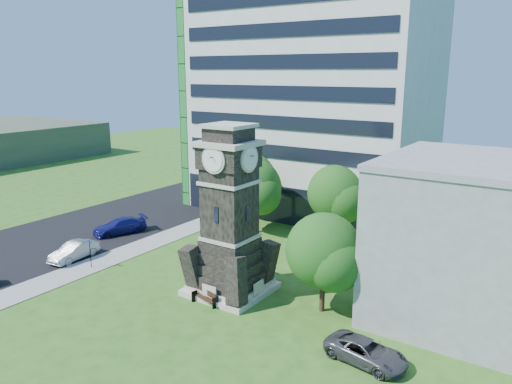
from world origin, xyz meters
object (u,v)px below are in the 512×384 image
Objects in this scene: car_street_mid at (74,251)px; park_bench at (205,297)px; street_sign at (90,251)px; car_street_north at (120,226)px; clock_tower at (230,222)px; car_east_lot at (366,352)px.

car_street_mid is 14.73m from park_bench.
park_bench is at bearing 7.34° from street_sign.
clock_tower is at bearing 6.82° from car_street_north.
car_street_north is 1.13× the size of car_east_lot.
street_sign is at bearing -15.24° from car_street_mid.
clock_tower is 12.99m from car_east_lot.
park_bench is 11.98m from street_sign.
park_bench is (17.00, -7.24, -0.22)m from car_street_north.
car_east_lot is 2.36× the size of park_bench.
car_street_mid is 2.29× the size of park_bench.
car_street_mid is 0.86× the size of car_street_north.
car_street_north reaches higher than car_street_mid.
car_street_north is 29.93m from car_east_lot.
clock_tower reaches higher than street_sign.
clock_tower is at bearing 99.78° from park_bench.
clock_tower is 13.02m from street_sign.
car_east_lot is at bearing 6.74° from car_street_north.
car_east_lot is at bearing -7.60° from car_street_mid.
car_street_mid is at bearing 96.36° from car_east_lot.
park_bench is at bearing -1.26° from car_street_north.
car_east_lot reaches higher than park_bench.
car_east_lot is (11.71, -3.18, -4.63)m from clock_tower.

